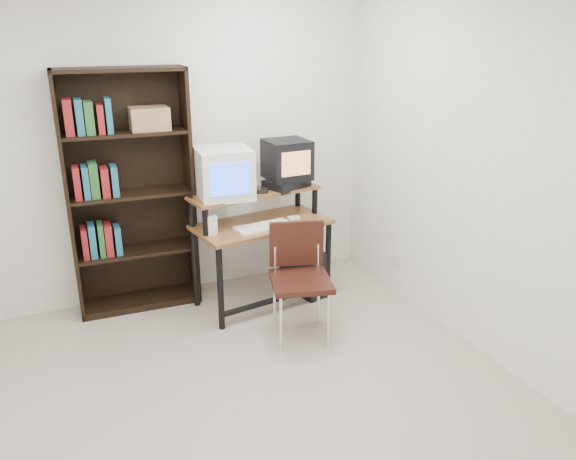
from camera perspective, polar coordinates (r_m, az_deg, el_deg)
name	(u,v)px	position (r m, az deg, el deg)	size (l,w,h in m)	color
floor	(227,425)	(3.66, -6.18, -19.05)	(4.00, 4.00, 0.01)	beige
back_wall	(148,152)	(4.91, -14.06, 7.68)	(4.00, 0.01, 2.60)	white
right_wall	(505,184)	(4.04, 21.20, 4.36)	(0.01, 4.00, 2.60)	white
computer_desk	(261,228)	(4.78, -2.78, 0.19)	(1.20, 0.73, 0.98)	brown
crt_monitor	(224,173)	(4.61, -6.55, 5.77)	(0.46, 0.47, 0.41)	white
vcr	(286,184)	(4.89, -0.16, 4.73)	(0.36, 0.26, 0.08)	black
crt_tv	(287,159)	(4.87, -0.10, 7.18)	(0.37, 0.37, 0.34)	black
cd_spindle	(261,191)	(4.73, -2.72, 3.99)	(0.12, 0.12, 0.05)	#26262B
keyboard	(264,228)	(4.62, -2.47, 0.24)	(0.47, 0.21, 0.04)	white
mousepad	(296,220)	(4.84, 0.78, 1.01)	(0.22, 0.18, 0.01)	black
mouse	(294,218)	(4.82, 0.61, 1.19)	(0.10, 0.06, 0.03)	white
desk_speaker	(211,226)	(4.49, -7.86, 0.41)	(0.08, 0.07, 0.17)	white
pc_tower	(303,271)	(5.10, 1.58, -4.15)	(0.20, 0.45, 0.42)	black
school_chair	(299,269)	(4.31, 1.13, -3.94)	(0.54, 0.54, 0.89)	black
bookshelf	(129,191)	(4.81, -15.82, 3.83)	(1.01, 0.37, 2.01)	black
wall_outlet	(396,260)	(5.18, 10.93, -3.05)	(0.02, 0.08, 0.12)	beige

